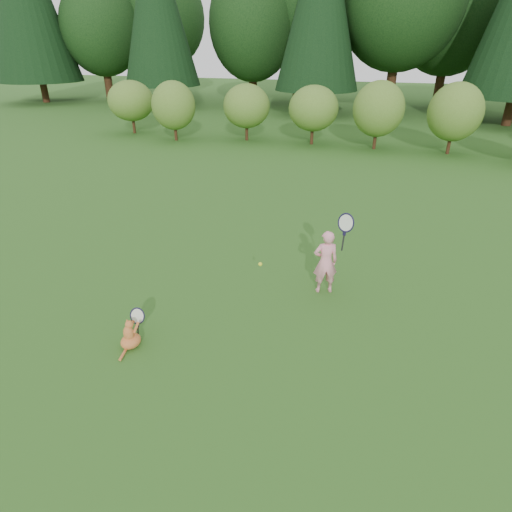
% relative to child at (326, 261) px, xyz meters
% --- Properties ---
extents(ground, '(100.00, 100.00, 0.00)m').
position_rel_child_xyz_m(ground, '(-1.42, -1.12, -0.64)').
color(ground, '#255117').
rests_on(ground, ground).
extents(shrub_row, '(28.00, 3.00, 2.80)m').
position_rel_child_xyz_m(shrub_row, '(-1.42, 11.88, 0.76)').
color(shrub_row, '#4E6E22').
rests_on(shrub_row, ground).
extents(child, '(0.71, 0.47, 1.81)m').
position_rel_child_xyz_m(child, '(0.00, 0.00, 0.00)').
color(child, pink).
rests_on(child, ground).
extents(cat, '(0.40, 0.67, 0.64)m').
position_rel_child_xyz_m(cat, '(-2.53, -2.47, -0.39)').
color(cat, '#C95B26').
rests_on(cat, ground).
extents(tennis_ball, '(0.07, 0.07, 0.07)m').
position_rel_child_xyz_m(tennis_ball, '(-0.93, -1.00, 0.28)').
color(tennis_ball, '#CECF18').
rests_on(tennis_ball, ground).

